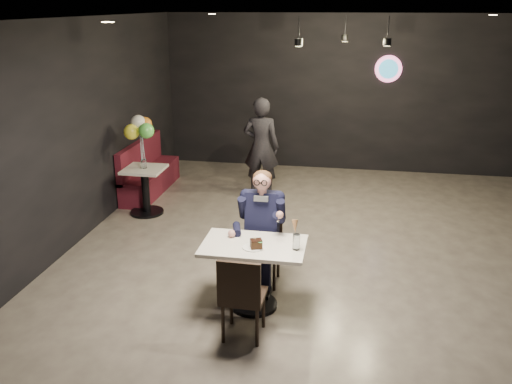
% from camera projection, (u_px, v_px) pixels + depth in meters
% --- Properties ---
extents(floor, '(9.00, 9.00, 0.00)m').
position_uv_depth(floor, '(328.00, 270.00, 6.79)').
color(floor, gray).
rests_on(floor, ground).
extents(wall_sign, '(0.50, 0.06, 0.50)m').
position_uv_depth(wall_sign, '(388.00, 69.00, 10.15)').
color(wall_sign, pink).
rests_on(wall_sign, floor).
extents(pendant_lights, '(1.40, 1.20, 0.36)m').
position_uv_depth(pendant_lights, '(345.00, 24.00, 7.69)').
color(pendant_lights, black).
rests_on(pendant_lights, floor).
extents(main_table, '(1.10, 0.70, 0.75)m').
position_uv_depth(main_table, '(254.00, 276.00, 5.87)').
color(main_table, silver).
rests_on(main_table, floor).
extents(chair_far, '(0.42, 0.46, 0.92)m').
position_uv_depth(chair_far, '(262.00, 247.00, 6.35)').
color(chair_far, black).
rests_on(chair_far, floor).
extents(chair_near, '(0.43, 0.47, 0.92)m').
position_uv_depth(chair_near, '(244.00, 294.00, 5.33)').
color(chair_near, black).
rests_on(chair_near, floor).
extents(seated_man, '(0.60, 0.80, 1.44)m').
position_uv_depth(seated_man, '(262.00, 227.00, 6.27)').
color(seated_man, black).
rests_on(seated_man, floor).
extents(dessert_plate, '(0.22, 0.22, 0.01)m').
position_uv_depth(dessert_plate, '(253.00, 247.00, 5.65)').
color(dessert_plate, white).
rests_on(dessert_plate, main_table).
extents(cake_slice, '(0.14, 0.13, 0.08)m').
position_uv_depth(cake_slice, '(256.00, 244.00, 5.62)').
color(cake_slice, black).
rests_on(cake_slice, dessert_plate).
extents(mint_leaf, '(0.06, 0.04, 0.01)m').
position_uv_depth(mint_leaf, '(260.00, 242.00, 5.58)').
color(mint_leaf, '#2D8A3D').
rests_on(mint_leaf, cake_slice).
extents(sundae_glass, '(0.08, 0.08, 0.17)m').
position_uv_depth(sundae_glass, '(296.00, 242.00, 5.60)').
color(sundae_glass, silver).
rests_on(sundae_glass, main_table).
extents(wafer_cone, '(0.08, 0.08, 0.14)m').
position_uv_depth(wafer_cone, '(295.00, 226.00, 5.57)').
color(wafer_cone, tan).
rests_on(wafer_cone, sundae_glass).
extents(booth_bench, '(0.46, 1.82, 0.91)m').
position_uv_depth(booth_bench, '(150.00, 167.00, 9.46)').
color(booth_bench, '#4B101B').
rests_on(booth_bench, floor).
extents(side_table, '(0.60, 0.60, 0.75)m').
position_uv_depth(side_table, '(146.00, 191.00, 8.51)').
color(side_table, silver).
rests_on(side_table, floor).
extents(balloon_vase, '(0.09, 0.09, 0.14)m').
position_uv_depth(balloon_vase, '(144.00, 164.00, 8.37)').
color(balloon_vase, silver).
rests_on(balloon_vase, side_table).
extents(balloon_bunch, '(0.43, 0.43, 0.71)m').
position_uv_depth(balloon_bunch, '(142.00, 136.00, 8.22)').
color(balloon_bunch, '#FEF535').
rests_on(balloon_bunch, balloon_vase).
extents(passerby, '(0.63, 0.43, 1.70)m').
position_uv_depth(passerby, '(261.00, 147.00, 9.24)').
color(passerby, black).
rests_on(passerby, floor).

